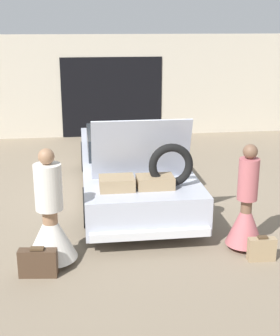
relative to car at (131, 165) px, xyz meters
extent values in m
plane|color=#7F705B|center=(0.00, 0.01, -0.55)|extent=(40.00, 40.00, 0.00)
cube|color=beige|center=(0.00, 4.78, 0.85)|extent=(12.00, 0.12, 2.80)
cube|color=black|center=(0.00, 4.71, 0.55)|extent=(2.80, 0.02, 2.20)
cube|color=#B2B7C6|center=(0.00, 0.01, -0.08)|extent=(1.79, 4.84, 0.57)
cube|color=#1E2328|center=(0.00, 0.30, 0.40)|extent=(1.58, 1.55, 0.39)
cylinder|color=black|center=(-0.83, 1.51, -0.22)|extent=(0.18, 0.64, 0.64)
cylinder|color=black|center=(0.82, 1.51, -0.22)|extent=(0.18, 0.64, 0.64)
cylinder|color=black|center=(-0.83, -1.44, -0.22)|extent=(0.18, 0.64, 0.64)
cylinder|color=black|center=(0.82, -1.44, -0.22)|extent=(0.18, 0.64, 0.64)
cube|color=silver|center=(0.00, -2.45, -0.27)|extent=(1.70, 0.10, 0.12)
cube|color=#B2B7C6|center=(0.00, -1.46, 0.69)|extent=(1.52, 0.32, 0.98)
cube|color=#9E8460|center=(-0.41, -1.84, 0.30)|extent=(0.51, 0.40, 0.19)
cube|color=#9E8460|center=(0.16, -1.84, 0.30)|extent=(0.55, 0.36, 0.18)
torus|color=black|center=(0.39, -1.84, 0.54)|extent=(0.67, 0.12, 0.67)
cylinder|color=#997051|center=(-1.36, -2.54, -0.16)|extent=(0.20, 0.20, 0.77)
cone|color=silver|center=(-1.36, -2.54, -0.12)|extent=(0.69, 0.69, 0.70)
cylinder|color=silver|center=(-1.36, -2.54, 0.53)|extent=(0.36, 0.36, 0.61)
sphere|color=#997051|center=(-1.36, -2.54, 0.94)|extent=(0.21, 0.21, 0.21)
cylinder|color=brown|center=(1.35, -2.47, -0.17)|extent=(0.15, 0.15, 0.75)
cone|color=#B25B60|center=(1.35, -2.47, -0.14)|extent=(0.53, 0.53, 0.67)
cylinder|color=#B25B60|center=(1.35, -2.47, 0.50)|extent=(0.28, 0.28, 0.59)
sphere|color=brown|center=(1.35, -2.47, 0.89)|extent=(0.20, 0.20, 0.20)
cube|color=#473323|center=(-1.51, -2.89, -0.36)|extent=(0.50, 0.20, 0.37)
cube|color=#4C3823|center=(-1.51, -2.89, -0.16)|extent=(0.18, 0.11, 0.02)
cube|color=#9E8460|center=(1.47, -2.85, -0.38)|extent=(0.38, 0.14, 0.32)
cube|color=#4C3823|center=(1.47, -2.85, -0.20)|extent=(0.14, 0.08, 0.02)
camera|label=1|loc=(-0.92, -8.32, 2.56)|focal=50.00mm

